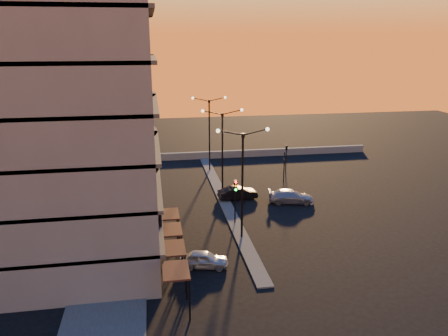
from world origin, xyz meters
TOP-DOWN VIEW (x-y plane):
  - ground at (0.00, 0.00)m, footprint 120.00×120.00m
  - sidewalk_west at (-10.50, 4.00)m, footprint 5.00×40.00m
  - median at (0.00, 10.00)m, footprint 1.20×36.00m
  - parapet at (2.00, 26.00)m, footprint 44.00×0.50m
  - building at (-14.00, 0.03)m, footprint 14.35×17.08m
  - streetlamp_near at (0.00, 0.00)m, footprint 4.32×0.32m
  - streetlamp_mid at (0.00, 10.00)m, footprint 4.32×0.32m
  - streetlamp_far at (0.00, 20.00)m, footprint 4.32×0.32m
  - traffic_light_main at (0.00, 2.87)m, footprint 0.28×0.44m
  - signal_east_a at (8.00, 14.00)m, footprint 0.13×0.16m
  - signal_east_b at (9.50, 18.00)m, footprint 0.42×1.99m
  - car_hatchback at (-3.77, -4.37)m, footprint 3.86×2.22m
  - car_sedan at (1.50, 9.26)m, footprint 4.26×1.89m
  - car_wagon at (6.73, 7.31)m, footprint 4.99×2.87m

SIDE VIEW (x-z plane):
  - ground at x=0.00m, z-range 0.00..0.00m
  - sidewalk_west at x=-10.50m, z-range 0.00..0.12m
  - median at x=0.00m, z-range 0.00..0.12m
  - parapet at x=2.00m, z-range 0.00..1.00m
  - car_hatchback at x=-3.77m, z-range 0.00..1.24m
  - car_sedan at x=1.50m, z-range 0.00..1.36m
  - car_wagon at x=6.73m, z-range 0.00..1.36m
  - signal_east_a at x=8.00m, z-range 0.13..3.73m
  - traffic_light_main at x=0.00m, z-range 0.76..5.01m
  - signal_east_b at x=9.50m, z-range 1.30..4.90m
  - streetlamp_near at x=0.00m, z-range 0.84..10.35m
  - streetlamp_mid at x=0.00m, z-range 0.84..10.35m
  - streetlamp_far at x=0.00m, z-range 0.84..10.35m
  - building at x=-14.00m, z-range -0.59..24.41m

